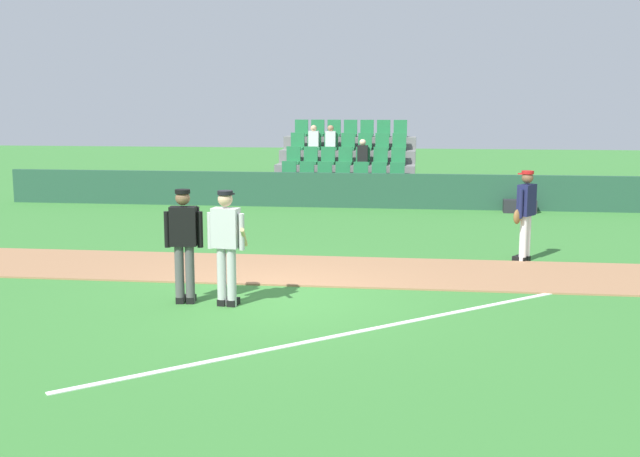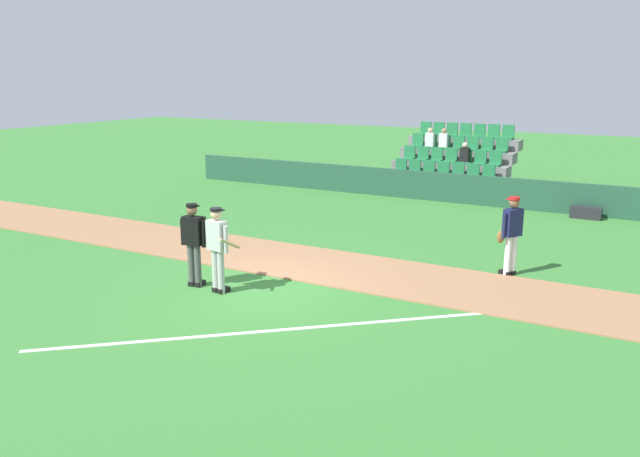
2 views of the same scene
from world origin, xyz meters
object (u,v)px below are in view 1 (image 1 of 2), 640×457
at_px(equipment_bag, 520,206).
at_px(batter_grey_jersey, 227,243).
at_px(umpire_home_plate, 184,239).
at_px(runner_navy_jersey, 525,212).

bearing_deg(equipment_bag, batter_grey_jersey, -117.07).
distance_m(umpire_home_plate, runner_navy_jersey, 6.81).
relative_size(batter_grey_jersey, runner_navy_jersey, 1.00).
relative_size(runner_navy_jersey, equipment_bag, 1.96).
height_order(batter_grey_jersey, equipment_bag, batter_grey_jersey).
height_order(umpire_home_plate, equipment_bag, umpire_home_plate).
bearing_deg(umpire_home_plate, batter_grey_jersey, -7.41).
height_order(umpire_home_plate, runner_navy_jersey, same).
distance_m(runner_navy_jersey, equipment_bag, 7.02).
bearing_deg(batter_grey_jersey, umpire_home_plate, 172.59).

